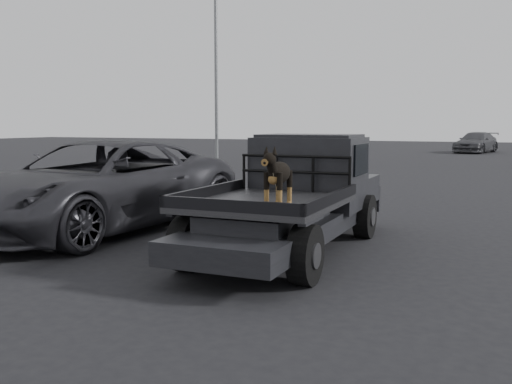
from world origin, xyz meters
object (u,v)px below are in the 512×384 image
at_px(floodlight_near, 216,29).
at_px(parked_suv, 99,185).
at_px(distant_car_b, 476,142).
at_px(flatbed_ute, 290,222).
at_px(dog, 278,177).

bearing_deg(floodlight_near, parked_suv, -68.54).
xyz_separation_m(parked_suv, floodlight_near, (-7.52, 19.13, 6.14)).
height_order(parked_suv, distant_car_b, parked_suv).
bearing_deg(flatbed_ute, dog, -75.86).
relative_size(flatbed_ute, distant_car_b, 1.12).
distance_m(parked_suv, distant_car_b, 33.81).
bearing_deg(dog, floodlight_near, 119.51).
distance_m(dog, distant_car_b, 35.15).
relative_size(parked_suv, floodlight_near, 0.47).
bearing_deg(parked_suv, floodlight_near, 116.24).
xyz_separation_m(flatbed_ute, parked_suv, (-3.92, 0.29, 0.38)).
distance_m(flatbed_ute, floodlight_near, 23.46).
height_order(flatbed_ute, dog, dog).
relative_size(flatbed_ute, dog, 7.30).
xyz_separation_m(flatbed_ute, distant_car_b, (1.12, 33.73, 0.24)).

